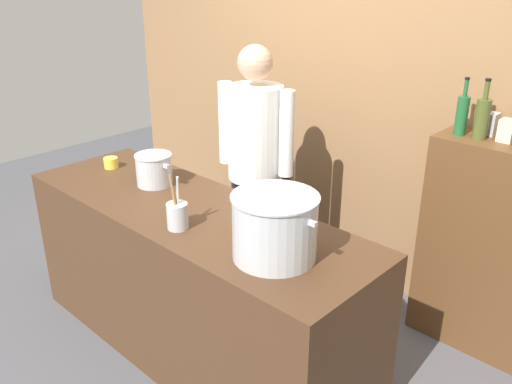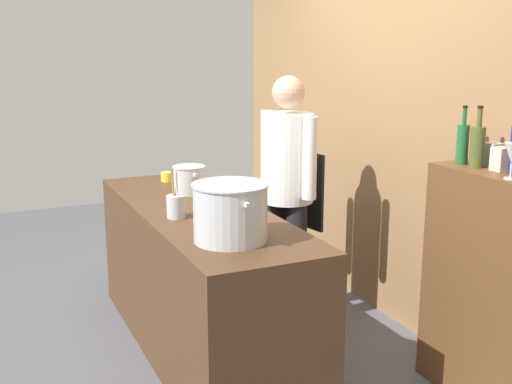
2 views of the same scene
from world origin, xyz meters
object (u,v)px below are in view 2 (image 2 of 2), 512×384
butter_jar (167,177)px  utensil_crock (176,206)px  stockpot_small (189,180)px  spice_tin_cream (501,159)px  wine_bottle_green (463,143)px  wine_bottle_olive (477,145)px  chef (288,183)px  stockpot_large (230,212)px  wine_glass_short (512,154)px  spice_tin_silver (493,154)px

butter_jar → utensil_crock: bearing=-14.0°
stockpot_small → spice_tin_cream: size_ratio=2.35×
wine_bottle_green → wine_bottle_olive: 0.11m
chef → wine_bottle_green: (1.06, 0.49, 0.38)m
stockpot_large → stockpot_small: size_ratio=1.58×
wine_bottle_green → wine_bottle_olive: bearing=0.2°
stockpot_large → utensil_crock: 0.54m
butter_jar → wine_glass_short: 2.40m
chef → wine_glass_short: chef is taller
stockpot_large → wine_bottle_olive: bearing=74.6°
butter_jar → wine_bottle_green: size_ratio=0.29×
wine_bottle_olive → spice_tin_cream: (0.12, 0.04, -0.06)m
chef → stockpot_small: 0.65m
chef → wine_bottle_green: 1.22m
chef → spice_tin_cream: size_ratio=14.05×
wine_bottle_green → spice_tin_cream: 0.24m
butter_jar → wine_bottle_olive: (1.82, 1.11, 0.42)m
wine_bottle_green → wine_glass_short: size_ratio=1.79×
stockpot_large → butter_jar: 1.49m
chef → stockpot_large: (0.82, -0.75, 0.08)m
wine_bottle_green → spice_tin_cream: wine_bottle_green is taller
stockpot_small → spice_tin_silver: (1.41, 1.19, 0.30)m
chef → wine_bottle_green: chef is taller
butter_jar → wine_glass_short: (2.12, 1.05, 0.42)m
stockpot_small → butter_jar: stockpot_small is taller
chef → wine_glass_short: 1.57m
wine_bottle_olive → wine_glass_short: (0.29, -0.06, 0.00)m
wine_bottle_olive → wine_glass_short: 0.30m
stockpot_small → spice_tin_cream: spice_tin_cream is taller
wine_glass_short → spice_tin_cream: wine_glass_short is taller
stockpot_small → wine_bottle_green: (1.29, 1.09, 0.35)m
utensil_crock → spice_tin_cream: spice_tin_cream is taller
utensil_crock → wine_bottle_olive: (0.86, 1.35, 0.38)m
butter_jar → spice_tin_cream: (1.94, 1.15, 0.36)m
wine_glass_short → stockpot_small: bearing=-148.9°
spice_tin_silver → spice_tin_cream: bearing=-27.8°
chef → spice_tin_cream: (1.28, 0.53, 0.33)m
utensil_crock → spice_tin_silver: 1.73m
chef → spice_tin_silver: 1.35m
wine_bottle_olive → wine_glass_short: wine_bottle_olive is taller
stockpot_small → wine_bottle_olive: size_ratio=0.88×
stockpot_large → utensil_crock: stockpot_large is taller
stockpot_large → wine_bottle_green: (0.23, 1.23, 0.30)m
wine_bottle_green → spice_tin_silver: size_ratio=2.56×
wine_glass_short → spice_tin_silver: wine_glass_short is taller
utensil_crock → spice_tin_cream: (0.98, 1.39, 0.32)m
wine_bottle_green → wine_bottle_olive: size_ratio=0.97×
stockpot_small → wine_glass_short: (1.70, 1.02, 0.36)m
utensil_crock → spice_tin_cream: bearing=54.8°
wine_bottle_green → spice_tin_silver: (0.11, 0.11, -0.05)m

